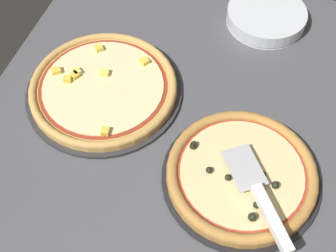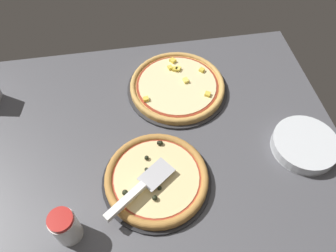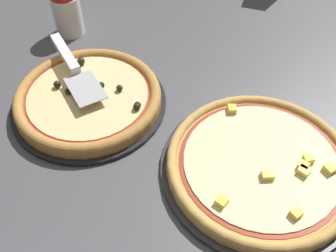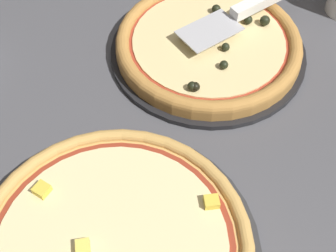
{
  "view_description": "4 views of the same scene",
  "coord_description": "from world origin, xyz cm",
  "px_view_note": "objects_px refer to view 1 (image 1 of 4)",
  "views": [
    {
      "loc": [
        -47.42,
        -9.11,
        91.47
      ],
      "look_at": [
        11.69,
        9.64,
        3.0
      ],
      "focal_mm": 50.0,
      "sensor_mm": 36.0,
      "label": 1
    },
    {
      "loc": [
        0.69,
        -56.51,
        95.74
      ],
      "look_at": [
        11.69,
        9.64,
        3.0
      ],
      "focal_mm": 35.0,
      "sensor_mm": 36.0,
      "label": 2
    },
    {
      "loc": [
        65.7,
        16.55,
        63.76
      ],
      "look_at": [
        11.69,
        9.64,
        3.0
      ],
      "focal_mm": 42.0,
      "sensor_mm": 36.0,
      "label": 3
    },
    {
      "loc": [
        10.87,
        52.51,
        59.46
      ],
      "look_at": [
        11.69,
        9.64,
        3.0
      ],
      "focal_mm": 50.0,
      "sensor_mm": 36.0,
      "label": 4
    }
  ],
  "objects_px": {
    "pizza_back": "(103,87)",
    "plate_stack": "(266,17)",
    "serving_spatula": "(266,207)",
    "pizza_front": "(242,173)"
  },
  "relations": [
    {
      "from": "pizza_back",
      "to": "plate_stack",
      "type": "relative_size",
      "value": 1.66
    },
    {
      "from": "pizza_back",
      "to": "plate_stack",
      "type": "xyz_separation_m",
      "value": [
        0.38,
        -0.34,
        -0.0
      ]
    },
    {
      "from": "serving_spatula",
      "to": "plate_stack",
      "type": "relative_size",
      "value": 1.04
    },
    {
      "from": "plate_stack",
      "to": "pizza_front",
      "type": "bearing_deg",
      "value": -175.26
    },
    {
      "from": "pizza_front",
      "to": "pizza_back",
      "type": "relative_size",
      "value": 0.9
    },
    {
      "from": "serving_spatula",
      "to": "plate_stack",
      "type": "bearing_deg",
      "value": 9.98
    },
    {
      "from": "pizza_front",
      "to": "plate_stack",
      "type": "distance_m",
      "value": 0.52
    },
    {
      "from": "pizza_front",
      "to": "serving_spatula",
      "type": "height_order",
      "value": "serving_spatula"
    },
    {
      "from": "pizza_back",
      "to": "serving_spatula",
      "type": "bearing_deg",
      "value": -116.24
    },
    {
      "from": "pizza_front",
      "to": "plate_stack",
      "type": "xyz_separation_m",
      "value": [
        0.51,
        0.04,
        -0.0
      ]
    }
  ]
}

